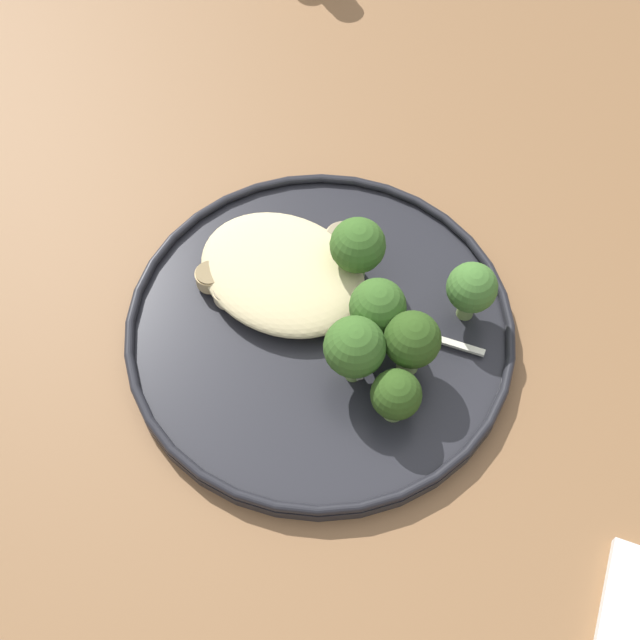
% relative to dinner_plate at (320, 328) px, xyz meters
% --- Properties ---
extents(ground, '(6.00, 6.00, 0.00)m').
position_rel_dinner_plate_xyz_m(ground, '(-0.04, 0.02, -0.75)').
color(ground, '#47423D').
extents(wooden_dining_table, '(1.40, 1.00, 0.74)m').
position_rel_dinner_plate_xyz_m(wooden_dining_table, '(-0.04, 0.02, -0.09)').
color(wooden_dining_table, brown).
rests_on(wooden_dining_table, ground).
extents(dinner_plate, '(0.29, 0.29, 0.02)m').
position_rel_dinner_plate_xyz_m(dinner_plate, '(0.00, 0.00, 0.00)').
color(dinner_plate, '#232328').
rests_on(dinner_plate, wooden_dining_table).
extents(noodle_bed, '(0.13, 0.11, 0.02)m').
position_rel_dinner_plate_xyz_m(noodle_bed, '(-0.05, 0.01, 0.01)').
color(noodle_bed, beige).
rests_on(noodle_bed, dinner_plate).
extents(seared_scallop_tilted_round, '(0.03, 0.03, 0.01)m').
position_rel_dinner_plate_xyz_m(seared_scallop_tilted_round, '(-0.06, 0.01, 0.01)').
color(seared_scallop_tilted_round, beige).
rests_on(seared_scallop_tilted_round, dinner_plate).
extents(seared_scallop_rear_pale, '(0.03, 0.03, 0.01)m').
position_rel_dinner_plate_xyz_m(seared_scallop_rear_pale, '(-0.03, 0.07, 0.01)').
color(seared_scallop_rear_pale, beige).
rests_on(seared_scallop_rear_pale, dinner_plate).
extents(seared_scallop_tiny_bay, '(0.03, 0.03, 0.01)m').
position_rel_dinner_plate_xyz_m(seared_scallop_tiny_bay, '(-0.07, -0.02, 0.01)').
color(seared_scallop_tiny_bay, beige).
rests_on(seared_scallop_tiny_bay, dinner_plate).
extents(seared_scallop_on_noodles, '(0.03, 0.03, 0.01)m').
position_rel_dinner_plate_xyz_m(seared_scallop_on_noodles, '(-0.03, 0.01, 0.01)').
color(seared_scallop_on_noodles, '#E5C689').
rests_on(seared_scallop_on_noodles, dinner_plate).
extents(seared_scallop_half_hidden, '(0.02, 0.02, 0.01)m').
position_rel_dinner_plate_xyz_m(seared_scallop_half_hidden, '(-0.09, -0.02, 0.01)').
color(seared_scallop_half_hidden, '#DBB77A').
rests_on(seared_scallop_half_hidden, dinner_plate).
extents(seared_scallop_right_edge, '(0.02, 0.02, 0.01)m').
position_rel_dinner_plate_xyz_m(seared_scallop_right_edge, '(-0.01, -0.00, 0.01)').
color(seared_scallop_right_edge, '#DBB77A').
rests_on(seared_scallop_right_edge, dinner_plate).
extents(seared_scallop_large_seared, '(0.04, 0.04, 0.01)m').
position_rel_dinner_plate_xyz_m(seared_scallop_large_seared, '(-0.05, 0.03, 0.01)').
color(seared_scallop_large_seared, '#E5C689').
rests_on(seared_scallop_large_seared, dinner_plate).
extents(broccoli_floret_left_leaning, '(0.04, 0.04, 0.06)m').
position_rel_dinner_plate_xyz_m(broccoli_floret_left_leaning, '(-0.00, 0.05, 0.04)').
color(broccoli_floret_left_leaning, '#7A994C').
rests_on(broccoli_floret_left_leaning, dinner_plate).
extents(broccoli_floret_tall_stalk, '(0.04, 0.04, 0.06)m').
position_rel_dinner_plate_xyz_m(broccoli_floret_tall_stalk, '(0.04, 0.01, 0.04)').
color(broccoli_floret_tall_stalk, '#89A356').
rests_on(broccoli_floret_tall_stalk, dinner_plate).
extents(broccoli_floret_front_edge, '(0.04, 0.04, 0.05)m').
position_rel_dinner_plate_xyz_m(broccoli_floret_front_edge, '(0.08, 0.07, 0.04)').
color(broccoli_floret_front_edge, '#89A356').
rests_on(broccoli_floret_front_edge, dinner_plate).
extents(broccoli_floret_near_rim, '(0.04, 0.04, 0.05)m').
position_rel_dinner_plate_xyz_m(broccoli_floret_near_rim, '(0.08, -0.03, 0.03)').
color(broccoli_floret_near_rim, '#89A356').
rests_on(broccoli_floret_near_rim, dinner_plate).
extents(broccoli_floret_right_tilted, '(0.04, 0.04, 0.06)m').
position_rel_dinner_plate_xyz_m(broccoli_floret_right_tilted, '(0.07, 0.01, 0.04)').
color(broccoli_floret_right_tilted, '#89A356').
rests_on(broccoli_floret_right_tilted, dinner_plate).
extents(broccoli_floret_split_head, '(0.04, 0.04, 0.06)m').
position_rel_dinner_plate_xyz_m(broccoli_floret_split_head, '(0.04, -0.02, 0.04)').
color(broccoli_floret_split_head, '#7A994C').
rests_on(broccoli_floret_split_head, dinner_plate).
extents(onion_sliver_pale_crescent, '(0.05, 0.02, 0.00)m').
position_rel_dinner_plate_xyz_m(onion_sliver_pale_crescent, '(0.09, 0.04, 0.01)').
color(onion_sliver_pale_crescent, silver).
rests_on(onion_sliver_pale_crescent, dinner_plate).
extents(onion_sliver_long_sliver, '(0.04, 0.03, 0.00)m').
position_rel_dinner_plate_xyz_m(onion_sliver_long_sliver, '(0.02, 0.01, 0.01)').
color(onion_sliver_long_sliver, silver).
rests_on(onion_sliver_long_sliver, dinner_plate).
extents(onion_sliver_short_strip, '(0.05, 0.02, 0.00)m').
position_rel_dinner_plate_xyz_m(onion_sliver_short_strip, '(0.00, 0.01, 0.01)').
color(onion_sliver_short_strip, silver).
rests_on(onion_sliver_short_strip, dinner_plate).
extents(onion_sliver_curled_piece, '(0.04, 0.03, 0.00)m').
position_rel_dinner_plate_xyz_m(onion_sliver_curled_piece, '(0.03, -0.01, 0.01)').
color(onion_sliver_curled_piece, silver).
rests_on(onion_sliver_curled_piece, dinner_plate).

